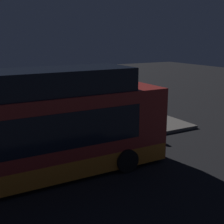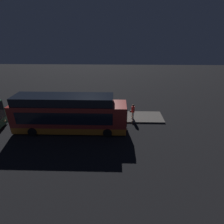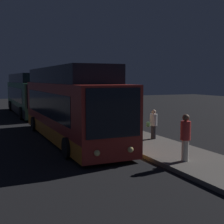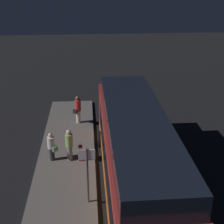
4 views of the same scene
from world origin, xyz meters
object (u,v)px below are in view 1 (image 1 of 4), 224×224
(passenger_boarding, at_px, (133,113))
(bus_lead, at_px, (6,135))
(passenger_waiting, at_px, (46,121))
(suitcase, at_px, (56,139))
(passenger_with_bags, at_px, (51,124))

(passenger_boarding, bearing_deg, bus_lead, 148.39)
(passenger_waiting, relative_size, suitcase, 1.65)
(passenger_waiting, distance_m, suitcase, 1.55)
(passenger_boarding, bearing_deg, passenger_with_bags, 123.56)
(passenger_boarding, bearing_deg, suitcase, 130.76)
(passenger_waiting, bearing_deg, suitcase, 133.74)
(suitcase, bearing_deg, passenger_with_bags, 89.12)
(bus_lead, height_order, passenger_with_bags, bus_lead)
(passenger_waiting, height_order, passenger_with_bags, passenger_with_bags)
(passenger_boarding, relative_size, passenger_with_bags, 1.07)
(passenger_boarding, xyz_separation_m, suitcase, (-4.43, -0.21, -0.64))
(bus_lead, bearing_deg, passenger_waiting, 55.79)
(passenger_with_bags, bearing_deg, bus_lead, 71.00)
(bus_lead, relative_size, passenger_boarding, 6.58)
(passenger_boarding, height_order, passenger_with_bags, passenger_boarding)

